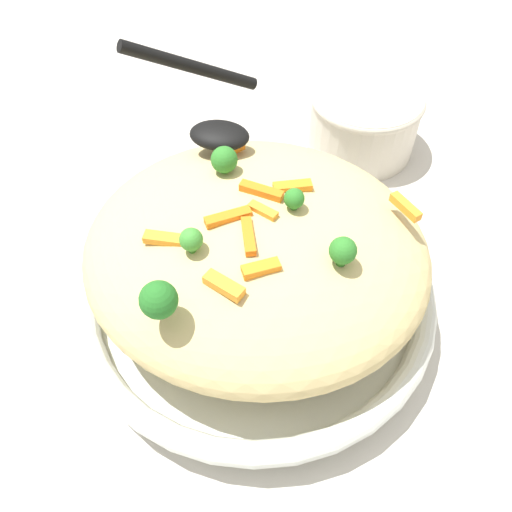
% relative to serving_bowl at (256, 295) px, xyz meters
% --- Properties ---
extents(ground_plane, '(2.40, 2.40, 0.00)m').
position_rel_serving_bowl_xyz_m(ground_plane, '(0.00, 0.00, -0.03)').
color(ground_plane, beige).
extents(serving_bowl, '(0.34, 0.34, 0.05)m').
position_rel_serving_bowl_xyz_m(serving_bowl, '(0.00, 0.00, 0.00)').
color(serving_bowl, silver).
rests_on(serving_bowl, ground_plane).
extents(pasta_mound, '(0.31, 0.28, 0.10)m').
position_rel_serving_bowl_xyz_m(pasta_mound, '(0.00, 0.00, 0.07)').
color(pasta_mound, '#D1BA7A').
rests_on(pasta_mound, serving_bowl).
extents(carrot_piece_0, '(0.04, 0.03, 0.01)m').
position_rel_serving_bowl_xyz_m(carrot_piece_0, '(0.02, 0.01, 0.12)').
color(carrot_piece_0, orange).
rests_on(carrot_piece_0, pasta_mound).
extents(carrot_piece_1, '(0.03, 0.01, 0.01)m').
position_rel_serving_bowl_xyz_m(carrot_piece_1, '(0.07, 0.04, 0.11)').
color(carrot_piece_1, orange).
rests_on(carrot_piece_1, pasta_mound).
extents(carrot_piece_2, '(0.04, 0.02, 0.01)m').
position_rel_serving_bowl_xyz_m(carrot_piece_2, '(-0.00, -0.02, 0.12)').
color(carrot_piece_2, orange).
rests_on(carrot_piece_2, pasta_mound).
extents(carrot_piece_3, '(0.03, 0.02, 0.01)m').
position_rel_serving_bowl_xyz_m(carrot_piece_3, '(-0.02, 0.06, 0.11)').
color(carrot_piece_3, orange).
rests_on(carrot_piece_3, pasta_mound).
extents(carrot_piece_4, '(0.02, 0.03, 0.01)m').
position_rel_serving_bowl_xyz_m(carrot_piece_4, '(0.04, -0.08, 0.11)').
color(carrot_piece_4, orange).
rests_on(carrot_piece_4, pasta_mound).
extents(carrot_piece_5, '(0.03, 0.02, 0.01)m').
position_rel_serving_bowl_xyz_m(carrot_piece_5, '(-0.02, -0.04, 0.12)').
color(carrot_piece_5, orange).
rests_on(carrot_piece_5, pasta_mound).
extents(carrot_piece_6, '(0.02, 0.04, 0.01)m').
position_rel_serving_bowl_xyz_m(carrot_piece_6, '(-0.00, 0.03, 0.12)').
color(carrot_piece_6, orange).
rests_on(carrot_piece_6, pasta_mound).
extents(carrot_piece_7, '(0.03, 0.02, 0.01)m').
position_rel_serving_bowl_xyz_m(carrot_piece_7, '(-0.01, 0.00, 0.12)').
color(carrot_piece_7, orange).
rests_on(carrot_piece_7, pasta_mound).
extents(carrot_piece_8, '(0.03, 0.03, 0.01)m').
position_rel_serving_bowl_xyz_m(carrot_piece_8, '(-0.12, -0.03, 0.11)').
color(carrot_piece_8, orange).
rests_on(carrot_piece_8, pasta_mound).
extents(carrot_piece_9, '(0.03, 0.02, 0.01)m').
position_rel_serving_bowl_xyz_m(carrot_piece_9, '(0.01, 0.08, 0.11)').
color(carrot_piece_9, orange).
rests_on(carrot_piece_9, pasta_mound).
extents(broccoli_floret_0, '(0.02, 0.02, 0.02)m').
position_rel_serving_bowl_xyz_m(broccoli_floret_0, '(-0.03, -0.01, 0.13)').
color(broccoli_floret_0, '#296820').
rests_on(broccoli_floret_0, pasta_mound).
extents(broccoli_floret_1, '(0.02, 0.02, 0.03)m').
position_rel_serving_bowl_xyz_m(broccoli_floret_1, '(-0.07, 0.03, 0.12)').
color(broccoli_floret_1, '#296820').
rests_on(broccoli_floret_1, pasta_mound).
extents(broccoli_floret_2, '(0.03, 0.03, 0.03)m').
position_rel_serving_bowl_xyz_m(broccoli_floret_2, '(0.05, 0.11, 0.13)').
color(broccoli_floret_2, '#205B1C').
rests_on(broccoli_floret_2, pasta_mound).
extents(broccoli_floret_3, '(0.02, 0.02, 0.02)m').
position_rel_serving_bowl_xyz_m(broccoli_floret_3, '(0.04, 0.05, 0.12)').
color(broccoli_floret_3, '#377928').
rests_on(broccoli_floret_3, pasta_mound).
extents(broccoli_floret_4, '(0.02, 0.02, 0.03)m').
position_rel_serving_bowl_xyz_m(broccoli_floret_4, '(0.04, -0.05, 0.12)').
color(broccoli_floret_4, '#296820').
rests_on(broccoli_floret_4, pasta_mound).
extents(serving_spoon, '(0.12, 0.11, 0.08)m').
position_rel_serving_bowl_xyz_m(serving_spoon, '(0.06, -0.10, 0.13)').
color(serving_spoon, black).
rests_on(serving_spoon, pasta_mound).
extents(companion_bowl, '(0.14, 0.14, 0.08)m').
position_rel_serving_bowl_xyz_m(companion_bowl, '(-0.08, -0.28, 0.02)').
color(companion_bowl, beige).
rests_on(companion_bowl, ground_plane).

